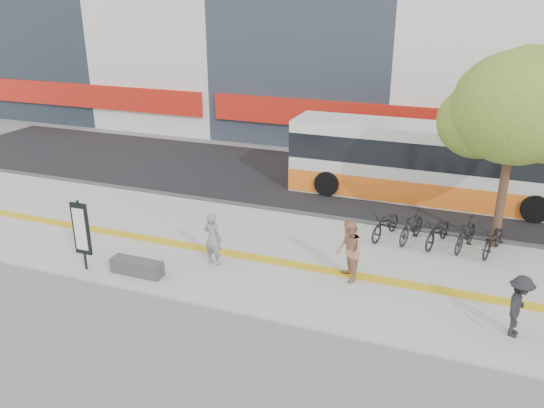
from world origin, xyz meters
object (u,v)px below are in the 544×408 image
at_px(seated_woman, 213,239).
at_px(pedestrian_dark, 519,306).
at_px(pedestrian_tan, 349,251).
at_px(bench, 137,267).
at_px(signboard, 81,230).
at_px(bus, 430,165).
at_px(street_tree, 515,110).

distance_m(seated_woman, pedestrian_dark, 8.48).
relative_size(pedestrian_tan, pedestrian_dark, 1.15).
height_order(bench, pedestrian_dark, pedestrian_dark).
bearing_deg(bench, signboard, -169.19).
bearing_deg(signboard, pedestrian_dark, 4.68).
xyz_separation_m(signboard, pedestrian_dark, (11.85, 0.97, -0.50)).
height_order(signboard, bus, bus).
distance_m(signboard, bus, 13.35).
bearing_deg(bench, pedestrian_dark, 3.71).
distance_m(signboard, pedestrian_dark, 11.90).
bearing_deg(seated_woman, signboard, 33.04).
bearing_deg(pedestrian_dark, signboard, 105.92).
bearing_deg(seated_woman, bus, -116.83).
height_order(seated_woman, pedestrian_tan, pedestrian_tan).
bearing_deg(street_tree, pedestrian_tan, -133.50).
relative_size(seated_woman, pedestrian_tan, 0.92).
distance_m(bench, pedestrian_tan, 6.19).
distance_m(bench, bus, 12.16).
height_order(bench, seated_woman, seated_woman).
height_order(signboard, pedestrian_dark, signboard).
height_order(bus, pedestrian_dark, bus).
xyz_separation_m(bench, bus, (7.24, 9.70, 1.15)).
bearing_deg(bus, seated_woman, -123.23).
distance_m(seated_woman, pedestrian_tan, 4.08).
xyz_separation_m(bench, pedestrian_tan, (5.85, 1.88, 0.68)).
height_order(seated_woman, pedestrian_dark, seated_woman).
distance_m(bus, seated_woman, 9.94).
xyz_separation_m(pedestrian_tan, pedestrian_dark, (4.40, -1.22, -0.12)).
bearing_deg(signboard, bus, 48.55).
relative_size(signboard, street_tree, 0.35).
xyz_separation_m(street_tree, pedestrian_tan, (-3.93, -4.14, -3.53)).
bearing_deg(seated_woman, pedestrian_dark, -178.57).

